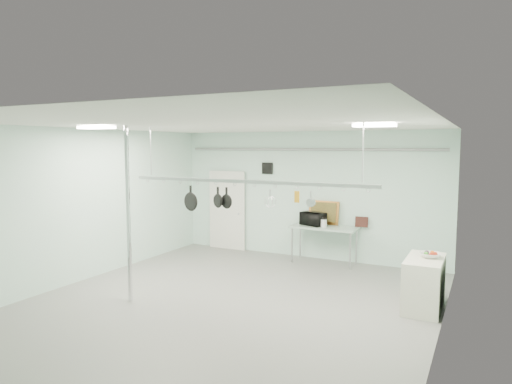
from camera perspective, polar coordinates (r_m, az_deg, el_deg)
The scene contains 25 objects.
floor at distance 8.40m, azimuth -3.64°, elevation -13.92°, with size 8.00×8.00×0.00m, color gray.
ceiling at distance 7.92m, azimuth -3.79°, elevation 8.36°, with size 7.00×8.00×0.02m, color silver.
back_wall at distance 11.59m, azimuth 6.37°, elevation -0.36°, with size 7.00×0.02×3.20m, color silver.
right_wall at distance 6.94m, azimuth 22.04°, elevation -4.86°, with size 0.02×8.00×3.20m, color silver.
door at distance 12.60m, azimuth -3.59°, elevation -2.37°, with size 1.10×0.10×2.20m, color silver.
wall_vent at distance 11.95m, azimuth 1.42°, elevation 2.98°, with size 0.30×0.04×0.30m, color black.
conduit_pipe at distance 11.44m, azimuth 6.28°, elevation 5.33°, with size 0.07×0.07×6.60m, color gray.
chrome_pole at distance 8.54m, azimuth -15.68°, elevation -2.73°, with size 0.08×0.08×3.20m, color silver.
prep_table at distance 11.14m, azimuth 8.52°, elevation -4.63°, with size 1.60×0.70×0.91m.
side_cabinet at distance 8.59m, azimuth 20.27°, elevation -10.68°, with size 0.60×1.20×0.90m, color beige.
pot_rack at distance 8.10m, azimuth -1.44°, elevation 1.52°, with size 4.80×0.06×1.00m.
light_panel_left at distance 8.66m, azimuth -19.32°, elevation 7.63°, with size 0.65×0.30×0.05m, color white.
light_panel_right at distance 7.59m, azimuth 14.59°, elevation 8.08°, with size 0.65×0.30×0.05m, color white.
microwave at distance 11.21m, azimuth 7.18°, elevation -3.34°, with size 0.58×0.39×0.32m, color black.
coffee_canister at distance 10.99m, azimuth 8.46°, elevation -3.87°, with size 0.14×0.14×0.19m, color silver.
painting_large at distance 11.40m, azimuth 8.45°, elevation -2.55°, with size 0.78×0.05×0.58m, color #C07633.
painting_small at distance 11.17m, azimuth 13.06°, elevation -3.66°, with size 0.30×0.04×0.25m, color #341712.
fruit_bowl at distance 8.54m, azimuth 20.96°, elevation -7.38°, with size 0.36×0.36×0.09m, color silver.
skillet_left at distance 8.74m, azimuth -8.17°, elevation -0.72°, with size 0.36×0.06×0.47m, color black, non-canonical shape.
skillet_mid at distance 8.41m, azimuth -4.79°, elevation -0.59°, with size 0.26×0.06×0.37m, color black, non-canonical shape.
skillet_right at distance 8.31m, azimuth -3.71°, elevation -0.66°, with size 0.26×0.06×0.37m, color black, non-canonical shape.
whisk at distance 7.90m, azimuth 1.79°, elevation -0.92°, with size 0.20×0.20×0.35m, color #B6B6BB, non-canonical shape.
grater at distance 7.70m, azimuth 5.14°, elevation -0.61°, with size 0.09×0.02×0.21m, color #CFD619, non-canonical shape.
saucepan at distance 7.61m, azimuth 6.87°, elevation -0.88°, with size 0.14×0.09×0.26m, color silver, non-canonical shape.
fruit_cluster at distance 8.53m, azimuth 20.97°, elevation -7.12°, with size 0.24×0.24×0.09m, color #A1220E, non-canonical shape.
Camera 1 is at (4.03, -6.81, 2.83)m, focal length 32.00 mm.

